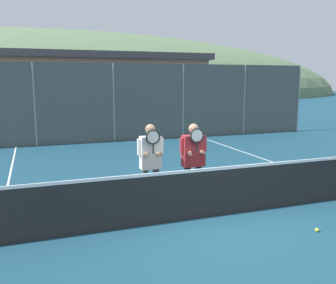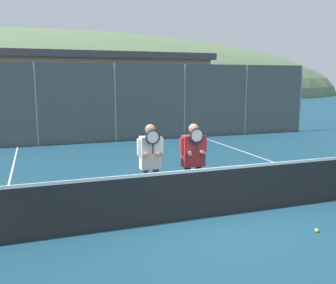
# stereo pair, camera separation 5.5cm
# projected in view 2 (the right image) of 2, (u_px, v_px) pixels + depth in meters

# --- Properties ---
(ground_plane) EXTENTS (120.00, 120.00, 0.00)m
(ground_plane) POSITION_uv_depth(u_px,v_px,m) (215.00, 216.00, 7.24)
(ground_plane) COLOR navy
(hill_distant) EXTENTS (102.95, 57.19, 20.02)m
(hill_distant) POSITION_uv_depth(u_px,v_px,m) (55.00, 95.00, 61.32)
(hill_distant) COLOR #5B7551
(hill_distant) RESTS_ON ground_plane
(clubhouse_building) EXTENTS (15.03, 5.50, 4.05)m
(clubhouse_building) POSITION_uv_depth(u_px,v_px,m) (76.00, 89.00, 21.36)
(clubhouse_building) COLOR tan
(clubhouse_building) RESTS_ON ground_plane
(fence_back) EXTENTS (18.88, 0.06, 3.28)m
(fence_back) POSITION_uv_depth(u_px,v_px,m) (115.00, 103.00, 15.66)
(fence_back) COLOR gray
(fence_back) RESTS_ON ground_plane
(tennis_net) EXTENTS (10.51, 0.09, 1.07)m
(tennis_net) POSITION_uv_depth(u_px,v_px,m) (216.00, 191.00, 7.16)
(tennis_net) COLOR gray
(tennis_net) RESTS_ON ground_plane
(court_line_left_sideline) EXTENTS (0.05, 16.00, 0.01)m
(court_line_left_sideline) POSITION_uv_depth(u_px,v_px,m) (7.00, 192.00, 8.74)
(court_line_left_sideline) COLOR white
(court_line_left_sideline) RESTS_ON ground_plane
(court_line_right_sideline) EXTENTS (0.05, 16.00, 0.01)m
(court_line_right_sideline) POSITION_uv_depth(u_px,v_px,m) (287.00, 167.00, 11.31)
(court_line_right_sideline) COLOR white
(court_line_right_sideline) RESTS_ON ground_plane
(player_leftmost) EXTENTS (0.55, 0.34, 1.74)m
(player_leftmost) POSITION_uv_depth(u_px,v_px,m) (150.00, 160.00, 7.52)
(player_leftmost) COLOR #56565B
(player_leftmost) RESTS_ON ground_plane
(player_center_left) EXTENTS (0.60, 0.34, 1.72)m
(player_center_left) POSITION_uv_depth(u_px,v_px,m) (193.00, 157.00, 7.77)
(player_center_left) COLOR #232838
(player_center_left) RESTS_ON ground_plane
(car_left_of_center) EXTENTS (4.80, 2.09, 1.73)m
(car_left_of_center) POSITION_uv_depth(u_px,v_px,m) (81.00, 117.00, 17.46)
(car_left_of_center) COLOR black
(car_left_of_center) RESTS_ON ground_plane
(car_center) EXTENTS (4.61, 2.09, 1.68)m
(car_center) POSITION_uv_depth(u_px,v_px,m) (183.00, 113.00, 19.64)
(car_center) COLOR navy
(car_center) RESTS_ON ground_plane
(tennis_ball_on_court) EXTENTS (0.07, 0.07, 0.07)m
(tennis_ball_on_court) POSITION_uv_depth(u_px,v_px,m) (317.00, 230.00, 6.48)
(tennis_ball_on_court) COLOR #CCDB33
(tennis_ball_on_court) RESTS_ON ground_plane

